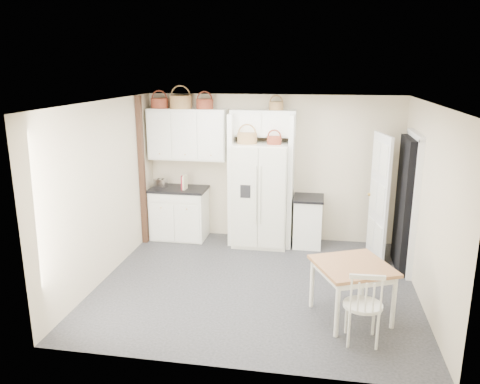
# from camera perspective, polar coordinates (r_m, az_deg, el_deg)

# --- Properties ---
(floor) EXTENTS (4.50, 4.50, 0.00)m
(floor) POSITION_cam_1_polar(r_m,az_deg,el_deg) (6.93, 1.98, -11.14)
(floor) COLOR black
(floor) RESTS_ON ground
(ceiling) EXTENTS (4.50, 4.50, 0.00)m
(ceiling) POSITION_cam_1_polar(r_m,az_deg,el_deg) (6.24, 2.20, 10.82)
(ceiling) COLOR white
(ceiling) RESTS_ON wall_back
(wall_back) EXTENTS (4.50, 0.00, 4.50)m
(wall_back) POSITION_cam_1_polar(r_m,az_deg,el_deg) (8.40, 3.93, 2.90)
(wall_back) COLOR beige
(wall_back) RESTS_ON floor
(wall_left) EXTENTS (0.00, 4.00, 4.00)m
(wall_left) POSITION_cam_1_polar(r_m,az_deg,el_deg) (7.11, -16.18, 0.12)
(wall_left) COLOR beige
(wall_left) RESTS_ON floor
(wall_right) EXTENTS (0.00, 4.00, 4.00)m
(wall_right) POSITION_cam_1_polar(r_m,az_deg,el_deg) (6.57, 21.92, -1.59)
(wall_right) COLOR beige
(wall_right) RESTS_ON floor
(refrigerator) EXTENTS (0.93, 0.75, 1.81)m
(refrigerator) POSITION_cam_1_polar(r_m,az_deg,el_deg) (8.18, 2.59, -0.27)
(refrigerator) COLOR silver
(refrigerator) RESTS_ON floor
(base_cab_left) EXTENTS (0.97, 0.62, 0.90)m
(base_cab_left) POSITION_cam_1_polar(r_m,az_deg,el_deg) (8.65, -7.37, -2.65)
(base_cab_left) COLOR white
(base_cab_left) RESTS_ON floor
(base_cab_right) EXTENTS (0.48, 0.57, 0.84)m
(base_cab_right) POSITION_cam_1_polar(r_m,az_deg,el_deg) (8.30, 8.26, -3.67)
(base_cab_right) COLOR white
(base_cab_right) RESTS_ON floor
(dining_table) EXTENTS (1.13, 1.13, 0.71)m
(dining_table) POSITION_cam_1_polar(r_m,az_deg,el_deg) (6.11, 13.40, -11.64)
(dining_table) COLOR #A36833
(dining_table) RESTS_ON floor
(windsor_chair) EXTENTS (0.46, 0.42, 0.91)m
(windsor_chair) POSITION_cam_1_polar(r_m,az_deg,el_deg) (5.60, 14.74, -13.20)
(windsor_chair) COLOR white
(windsor_chair) RESTS_ON floor
(counter_left) EXTENTS (1.02, 0.66, 0.04)m
(counter_left) POSITION_cam_1_polar(r_m,az_deg,el_deg) (8.52, -7.47, 0.38)
(counter_left) COLOR black
(counter_left) RESTS_ON base_cab_left
(counter_right) EXTENTS (0.52, 0.61, 0.04)m
(counter_right) POSITION_cam_1_polar(r_m,az_deg,el_deg) (8.17, 8.38, -0.75)
(counter_right) COLOR black
(counter_right) RESTS_ON base_cab_right
(toaster) EXTENTS (0.24, 0.16, 0.15)m
(toaster) POSITION_cam_1_polar(r_m,az_deg,el_deg) (8.59, -9.65, 1.07)
(toaster) COLOR silver
(toaster) RESTS_ON counter_left
(cookbook_red) EXTENTS (0.07, 0.16, 0.23)m
(cookbook_red) POSITION_cam_1_polar(r_m,az_deg,el_deg) (8.39, -7.09, 1.13)
(cookbook_red) COLOR maroon
(cookbook_red) RESTS_ON counter_left
(cookbook_cream) EXTENTS (0.05, 0.17, 0.25)m
(cookbook_cream) POSITION_cam_1_polar(r_m,az_deg,el_deg) (8.37, -6.73, 1.17)
(cookbook_cream) COLOR beige
(cookbook_cream) RESTS_ON counter_left
(basket_upper_a) EXTENTS (0.31, 0.31, 0.17)m
(basket_upper_a) POSITION_cam_1_polar(r_m,az_deg,el_deg) (8.51, -9.78, 10.62)
(basket_upper_a) COLOR maroon
(basket_upper_a) RESTS_ON upper_cabinet
(basket_upper_b) EXTENTS (0.39, 0.39, 0.23)m
(basket_upper_b) POSITION_cam_1_polar(r_m,az_deg,el_deg) (8.38, -7.23, 10.84)
(basket_upper_b) COLOR brown
(basket_upper_b) RESTS_ON upper_cabinet
(basket_upper_c) EXTENTS (0.30, 0.30, 0.17)m
(basket_upper_c) POSITION_cam_1_polar(r_m,az_deg,el_deg) (8.27, -4.32, 10.66)
(basket_upper_c) COLOR maroon
(basket_upper_c) RESTS_ON upper_cabinet
(basket_bridge_b) EXTENTS (0.24, 0.24, 0.14)m
(basket_bridge_b) POSITION_cam_1_polar(r_m,az_deg,el_deg) (8.06, 4.43, 10.43)
(basket_bridge_b) COLOR brown
(basket_bridge_b) RESTS_ON bridge_cabinet
(basket_fridge_a) EXTENTS (0.33, 0.33, 0.18)m
(basket_fridge_a) POSITION_cam_1_polar(r_m,az_deg,el_deg) (7.91, 0.87, 6.58)
(basket_fridge_a) COLOR brown
(basket_fridge_a) RESTS_ON refrigerator
(basket_fridge_b) EXTENTS (0.24, 0.24, 0.13)m
(basket_fridge_b) POSITION_cam_1_polar(r_m,az_deg,el_deg) (7.86, 4.19, 6.31)
(basket_fridge_b) COLOR maroon
(basket_fridge_b) RESTS_ON refrigerator
(upper_cabinet) EXTENTS (1.40, 0.34, 0.90)m
(upper_cabinet) POSITION_cam_1_polar(r_m,az_deg,el_deg) (8.41, -6.41, 7.01)
(upper_cabinet) COLOR white
(upper_cabinet) RESTS_ON wall_back
(bridge_cabinet) EXTENTS (1.12, 0.34, 0.45)m
(bridge_cabinet) POSITION_cam_1_polar(r_m,az_deg,el_deg) (8.11, 2.84, 8.40)
(bridge_cabinet) COLOR white
(bridge_cabinet) RESTS_ON wall_back
(fridge_panel_left) EXTENTS (0.08, 0.60, 2.30)m
(fridge_panel_left) POSITION_cam_1_polar(r_m,az_deg,el_deg) (8.23, -0.88, 1.62)
(fridge_panel_left) COLOR white
(fridge_panel_left) RESTS_ON floor
(fridge_panel_right) EXTENTS (0.08, 0.60, 2.30)m
(fridge_panel_right) POSITION_cam_1_polar(r_m,az_deg,el_deg) (8.11, 6.22, 1.32)
(fridge_panel_right) COLOR white
(fridge_panel_right) RESTS_ON floor
(trim_post) EXTENTS (0.09, 0.09, 2.60)m
(trim_post) POSITION_cam_1_polar(r_m,az_deg,el_deg) (8.29, -11.86, 2.46)
(trim_post) COLOR black
(trim_post) RESTS_ON floor
(doorway_void) EXTENTS (0.18, 0.85, 2.05)m
(doorway_void) POSITION_cam_1_polar(r_m,az_deg,el_deg) (7.57, 19.56, -1.44)
(doorway_void) COLOR black
(doorway_void) RESTS_ON floor
(door_slab) EXTENTS (0.21, 0.79, 2.05)m
(door_slab) POSITION_cam_1_polar(r_m,az_deg,el_deg) (7.84, 16.58, -0.65)
(door_slab) COLOR white
(door_slab) RESTS_ON floor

